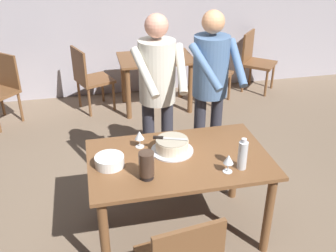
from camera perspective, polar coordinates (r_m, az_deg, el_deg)
name	(u,v)px	position (r m, az deg, el deg)	size (l,w,h in m)	color
ground_plane	(178,231)	(3.50, 1.46, -15.04)	(14.00, 14.00, 0.00)	#7A6651
back_wall	(125,2)	(5.84, -6.24, 17.56)	(10.00, 0.12, 2.70)	#ADA8B2
main_dining_table	(179,170)	(3.10, 1.60, -6.48)	(1.41, 0.86, 0.75)	brown
cake_on_platter	(172,146)	(3.09, 0.60, -2.89)	(0.34, 0.34, 0.11)	silver
cake_knife	(163,138)	(3.06, -0.73, -1.76)	(0.26, 0.11, 0.02)	silver
plate_stack	(110,161)	(2.95, -8.55, -5.07)	(0.22, 0.22, 0.08)	white
wine_glass_near	(139,136)	(3.13, -4.19, -1.43)	(0.08, 0.08, 0.14)	silver
wine_glass_far	(229,160)	(2.85, 8.84, -4.90)	(0.08, 0.08, 0.14)	silver
water_bottle	(243,155)	(2.90, 10.85, -4.16)	(0.07, 0.07, 0.25)	silver
hurricane_lamp	(147,165)	(2.75, -3.16, -5.76)	(0.11, 0.11, 0.21)	black
person_cutting_cake	(158,88)	(3.44, -1.53, 5.56)	(0.47, 0.56, 1.72)	#2D2D38
person_standing_beside	(211,82)	(3.58, 6.24, 6.35)	(0.46, 0.57, 1.72)	#2D2D38
background_table	(156,69)	(5.41, -1.81, 8.39)	(1.00, 0.70, 0.74)	brown
background_chair_0	(0,87)	(5.46, -23.33, 5.29)	(0.62, 0.62, 0.90)	brown
background_chair_1	(255,59)	(6.21, 12.61, 9.50)	(0.62, 0.62, 0.90)	brown
background_chair_2	(212,72)	(5.57, 6.47, 7.88)	(0.62, 0.62, 0.90)	brown
background_chair_3	(89,77)	(5.45, -11.43, 7.05)	(0.57, 0.57, 0.90)	brown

